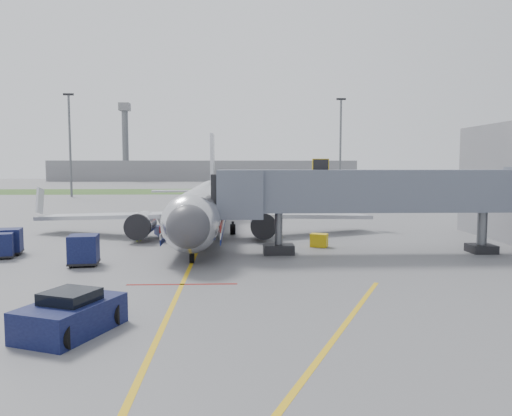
{
  "coord_description": "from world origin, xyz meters",
  "views": [
    {
      "loc": [
        2.99,
        -30.67,
        6.48
      ],
      "look_at": [
        4.43,
        6.83,
        3.2
      ],
      "focal_mm": 35.0,
      "sensor_mm": 36.0,
      "label": 1
    }
  ],
  "objects_px": {
    "airliner": "(205,206)",
    "pushback_tug": "(71,315)",
    "ramp_worker": "(139,231)",
    "belt_loader": "(164,230)"
  },
  "relations": [
    {
      "from": "airliner",
      "to": "pushback_tug",
      "type": "xyz_separation_m",
      "value": [
        -3.43,
        -26.91,
        -1.95
      ]
    },
    {
      "from": "airliner",
      "to": "pushback_tug",
      "type": "relative_size",
      "value": 7.72
    },
    {
      "from": "pushback_tug",
      "to": "ramp_worker",
      "type": "relative_size",
      "value": 2.58
    },
    {
      "from": "pushback_tug",
      "to": "ramp_worker",
      "type": "height_order",
      "value": "ramp_worker"
    },
    {
      "from": "airliner",
      "to": "ramp_worker",
      "type": "bearing_deg",
      "value": -145.72
    },
    {
      "from": "airliner",
      "to": "ramp_worker",
      "type": "relative_size",
      "value": 19.95
    },
    {
      "from": "airliner",
      "to": "belt_loader",
      "type": "xyz_separation_m",
      "value": [
        -3.67,
        -0.44,
        -2.17
      ]
    },
    {
      "from": "ramp_worker",
      "to": "pushback_tug",
      "type": "bearing_deg",
      "value": -128.6
    },
    {
      "from": "airliner",
      "to": "ramp_worker",
      "type": "distance_m",
      "value": 6.71
    },
    {
      "from": "airliner",
      "to": "belt_loader",
      "type": "distance_m",
      "value": 4.29
    }
  ]
}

